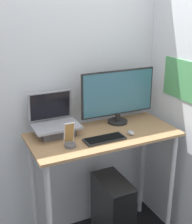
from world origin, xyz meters
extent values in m
cube|color=silver|center=(0.00, 0.60, 1.30)|extent=(6.00, 0.05, 2.60)
cube|color=#4C9959|center=(0.61, 0.16, 1.37)|extent=(0.01, 0.42, 0.30)
cube|color=#936D47|center=(0.00, 0.26, 0.99)|extent=(1.12, 0.52, 0.02)
cylinder|color=#B7B7BC|center=(0.51, 0.05, 0.49)|extent=(0.04, 0.04, 0.98)
cylinder|color=#B7B7BC|center=(-0.51, 0.47, 0.49)|extent=(0.04, 0.04, 0.98)
cylinder|color=#B7B7BC|center=(0.51, 0.47, 0.49)|extent=(0.04, 0.04, 0.98)
cube|color=#4C4C51|center=(-0.32, 0.38, 1.03)|extent=(0.24, 0.16, 0.06)
cube|color=gray|center=(-0.32, 0.38, 1.07)|extent=(0.34, 0.22, 0.02)
cube|color=gray|center=(-0.32, 0.50, 1.19)|extent=(0.34, 0.04, 0.22)
cube|color=black|center=(-0.32, 0.50, 1.19)|extent=(0.30, 0.03, 0.20)
cylinder|color=black|center=(0.20, 0.40, 1.01)|extent=(0.16, 0.16, 0.02)
cylinder|color=black|center=(0.20, 0.40, 1.06)|extent=(0.04, 0.04, 0.07)
cube|color=black|center=(0.20, 0.41, 1.25)|extent=(0.62, 0.01, 0.36)
cube|color=#336072|center=(0.20, 0.40, 1.25)|extent=(0.60, 0.01, 0.33)
cube|color=black|center=(-0.05, 0.16, 1.01)|extent=(0.30, 0.12, 0.01)
cube|color=black|center=(-0.05, 0.16, 1.02)|extent=(0.27, 0.10, 0.00)
ellipsoid|color=#99999E|center=(0.17, 0.15, 1.02)|extent=(0.04, 0.07, 0.03)
cylinder|color=#4C4C51|center=(-0.30, 0.16, 1.01)|extent=(0.08, 0.08, 0.02)
cube|color=silver|center=(-0.30, 0.17, 1.10)|extent=(0.07, 0.04, 0.15)
cube|color=olive|center=(-0.30, 0.17, 1.10)|extent=(0.06, 0.03, 0.14)
cube|color=black|center=(0.07, 0.23, 0.30)|extent=(0.21, 0.39, 0.59)
camera|label=1|loc=(-0.97, -1.63, 1.94)|focal=50.00mm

